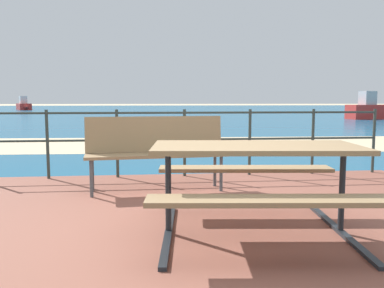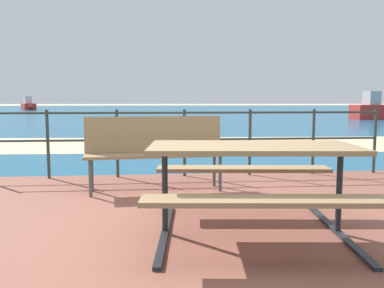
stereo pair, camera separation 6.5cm
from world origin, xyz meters
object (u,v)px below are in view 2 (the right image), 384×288
object	(u,v)px
picnic_table	(252,166)
boat_mid	(28,105)
boat_near	(376,110)
park_bench	(155,146)

from	to	relation	value
picnic_table	boat_mid	bearing A→B (deg)	114.54
picnic_table	boat_mid	distance (m)	49.45
boat_near	boat_mid	world-z (taller)	boat_near
picnic_table	boat_mid	world-z (taller)	boat_mid
park_bench	boat_mid	distance (m)	47.54
boat_near	boat_mid	size ratio (longest dim) A/B	1.01
picnic_table	boat_mid	size ratio (longest dim) A/B	0.52
park_bench	boat_near	xyz separation A→B (m)	(13.65, 18.80, -0.04)
boat_near	park_bench	bearing A→B (deg)	-138.11
park_bench	boat_mid	size ratio (longest dim) A/B	0.49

